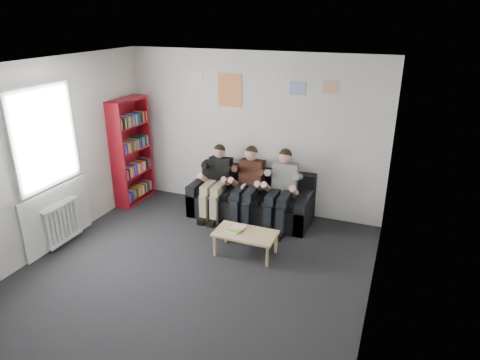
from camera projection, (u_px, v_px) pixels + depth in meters
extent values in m
plane|color=black|center=(186.00, 281.00, 5.56)|extent=(5.00, 5.00, 0.00)
plane|color=white|center=(174.00, 69.00, 4.56)|extent=(5.00, 5.00, 0.00)
plane|color=white|center=(252.00, 133.00, 7.22)|extent=(4.50, 0.00, 4.50)
plane|color=white|center=(0.00, 316.00, 2.90)|extent=(4.50, 0.00, 4.50)
plane|color=white|center=(35.00, 162.00, 5.83)|extent=(0.00, 5.00, 5.00)
plane|color=white|center=(378.00, 217.00, 4.29)|extent=(0.00, 5.00, 5.00)
cube|color=black|center=(251.00, 206.00, 7.23)|extent=(2.03, 0.83, 0.39)
cube|color=black|center=(257.00, 178.00, 7.37)|extent=(2.03, 0.18, 0.40)
cube|color=black|center=(201.00, 194.00, 7.52)|extent=(0.17, 0.83, 0.55)
cube|color=black|center=(305.00, 211.00, 6.88)|extent=(0.17, 0.83, 0.55)
cube|color=black|center=(249.00, 195.00, 7.08)|extent=(1.70, 0.57, 0.09)
cube|color=maroon|center=(132.00, 151.00, 7.61)|extent=(0.28, 0.85, 1.89)
cube|color=#DEC080|center=(245.00, 234.00, 6.06)|extent=(0.88, 0.48, 0.04)
cylinder|color=#DEC080|center=(215.00, 246.00, 6.09)|extent=(0.04, 0.04, 0.32)
cylinder|color=#DEC080|center=(267.00, 257.00, 5.82)|extent=(0.04, 0.04, 0.32)
cylinder|color=#DEC080|center=(226.00, 233.00, 6.43)|extent=(0.04, 0.04, 0.32)
cylinder|color=#DEC080|center=(276.00, 243.00, 6.16)|extent=(0.04, 0.04, 0.32)
cube|color=white|center=(233.00, 231.00, 6.07)|extent=(0.18, 0.14, 0.01)
cube|color=#4FC345|center=(235.00, 230.00, 6.09)|extent=(0.18, 0.14, 0.01)
cube|color=gold|center=(237.00, 228.00, 6.10)|extent=(0.18, 0.14, 0.01)
cube|color=white|center=(239.00, 227.00, 6.11)|extent=(0.18, 0.14, 0.01)
cube|color=black|center=(221.00, 172.00, 7.27)|extent=(0.37, 0.27, 0.52)
sphere|color=tan|center=(219.00, 152.00, 7.10)|extent=(0.20, 0.20, 0.20)
sphere|color=black|center=(220.00, 150.00, 7.10)|extent=(0.19, 0.19, 0.19)
cube|color=gray|center=(214.00, 188.00, 7.09)|extent=(0.33, 0.43, 0.14)
cube|color=gray|center=(209.00, 209.00, 7.03)|extent=(0.31, 0.13, 0.48)
cube|color=black|center=(208.00, 221.00, 7.05)|extent=(0.31, 0.24, 0.09)
cube|color=#442116|center=(252.00, 175.00, 7.07)|extent=(0.39, 0.28, 0.55)
sphere|color=tan|center=(251.00, 154.00, 6.90)|extent=(0.21, 0.21, 0.21)
sphere|color=black|center=(252.00, 152.00, 6.90)|extent=(0.20, 0.20, 0.20)
cube|color=black|center=(245.00, 193.00, 6.89)|extent=(0.35, 0.45, 0.15)
cube|color=black|center=(241.00, 215.00, 6.82)|extent=(0.33, 0.14, 0.48)
cube|color=black|center=(239.00, 227.00, 6.84)|extent=(0.33, 0.25, 0.10)
cube|color=silver|center=(243.00, 186.00, 6.75)|extent=(0.04, 0.14, 0.04)
cube|color=white|center=(285.00, 180.00, 6.88)|extent=(0.40, 0.29, 0.56)
sphere|color=tan|center=(285.00, 157.00, 6.70)|extent=(0.22, 0.22, 0.22)
sphere|color=black|center=(285.00, 155.00, 6.70)|extent=(0.21, 0.21, 0.21)
cube|color=black|center=(279.00, 198.00, 6.69)|extent=(0.36, 0.46, 0.15)
cube|color=black|center=(274.00, 221.00, 6.62)|extent=(0.34, 0.14, 0.48)
cube|color=black|center=(273.00, 234.00, 6.64)|extent=(0.34, 0.26, 0.10)
cylinder|color=white|center=(48.00, 231.00, 6.09)|extent=(0.06, 0.06, 0.60)
cylinder|color=white|center=(52.00, 229.00, 6.16)|extent=(0.06, 0.06, 0.60)
cylinder|color=white|center=(56.00, 226.00, 6.23)|extent=(0.06, 0.06, 0.60)
cylinder|color=white|center=(60.00, 224.00, 6.30)|extent=(0.06, 0.06, 0.60)
cylinder|color=white|center=(64.00, 222.00, 6.37)|extent=(0.06, 0.06, 0.60)
cylinder|color=white|center=(68.00, 219.00, 6.44)|extent=(0.06, 0.06, 0.60)
cylinder|color=white|center=(72.00, 217.00, 6.51)|extent=(0.06, 0.06, 0.60)
cylinder|color=white|center=(76.00, 215.00, 6.58)|extent=(0.06, 0.06, 0.60)
cube|color=white|center=(65.00, 239.00, 6.44)|extent=(0.10, 0.64, 0.04)
cube|color=white|center=(60.00, 206.00, 6.23)|extent=(0.10, 0.64, 0.04)
cube|color=white|center=(43.00, 138.00, 5.88)|extent=(0.02, 1.00, 1.30)
cube|color=white|center=(35.00, 88.00, 5.63)|extent=(0.05, 1.12, 0.06)
cube|color=white|center=(52.00, 183.00, 6.13)|extent=(0.05, 1.12, 0.06)
cube|color=white|center=(58.00, 216.00, 6.32)|extent=(0.03, 1.30, 0.90)
cube|color=gold|center=(230.00, 90.00, 7.09)|extent=(0.42, 0.01, 0.55)
cube|color=#385DBE|center=(298.00, 88.00, 6.66)|extent=(0.25, 0.01, 0.20)
cube|color=#C33D99|center=(330.00, 87.00, 6.47)|extent=(0.22, 0.01, 0.18)
cube|color=white|center=(197.00, 76.00, 7.22)|extent=(0.20, 0.01, 0.14)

